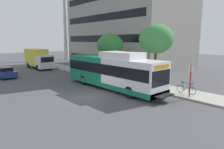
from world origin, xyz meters
TOP-DOWN VIEW (x-y plane):
  - ground_plane at (0.00, 8.00)m, footprint 120.00×120.00m
  - sidewalk_curb at (7.00, 6.00)m, footprint 3.00×56.00m
  - transit_bus at (3.53, 0.95)m, footprint 2.58×12.25m
  - bus_stop_sign_pole at (5.91, -5.89)m, footprint 0.10×0.36m
  - bicycle_parked at (6.78, -5.14)m, footprint 0.52×1.76m
  - street_tree_near_stop at (7.92, -0.97)m, footprint 3.52×3.52m
  - street_tree_mid_block at (8.01, 6.30)m, footprint 3.48×3.48m
  - parked_car_far_lane at (-2.80, 14.48)m, footprint 1.80×4.50m
  - box_truck_background at (3.59, 19.69)m, footprint 2.32×7.01m
  - lattice_comm_tower at (14.40, 29.79)m, footprint 1.10×1.10m

SIDE VIEW (x-z plane):
  - ground_plane at x=0.00m, z-range 0.00..0.00m
  - sidewalk_curb at x=7.00m, z-range 0.00..0.14m
  - bicycle_parked at x=6.78m, z-range 0.05..1.07m
  - parked_car_far_lane at x=-2.80m, z-range 0.00..1.33m
  - bus_stop_sign_pole at x=5.91m, z-range 0.35..2.95m
  - transit_bus at x=3.53m, z-range -0.12..3.53m
  - box_truck_background at x=3.59m, z-range 0.12..3.37m
  - street_tree_mid_block at x=8.01m, z-range 1.35..6.76m
  - street_tree_near_stop at x=7.92m, z-range 1.72..7.92m
  - lattice_comm_tower at x=14.40m, z-range -4.12..19.59m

